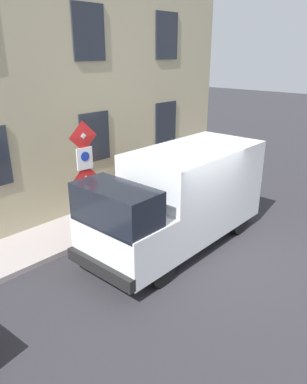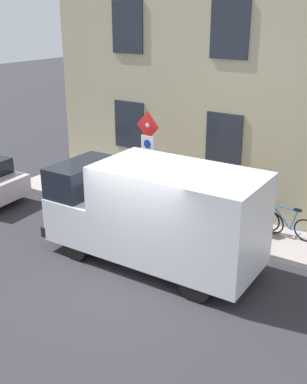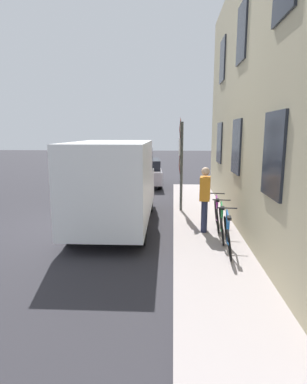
% 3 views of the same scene
% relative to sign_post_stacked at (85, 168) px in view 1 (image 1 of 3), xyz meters
% --- Properties ---
extents(ground_plane, '(80.00, 80.00, 0.00)m').
position_rel_sign_post_stacked_xyz_m(ground_plane, '(-2.84, -1.56, -2.05)').
color(ground_plane, '#2E2D32').
extents(sidewalk_slab, '(1.74, 14.04, 0.14)m').
position_rel_sign_post_stacked_xyz_m(sidewalk_slab, '(0.67, -1.56, -1.98)').
color(sidewalk_slab, '#A79C9A').
rests_on(sidewalk_slab, ground_plane).
extents(building_facade, '(0.75, 12.04, 7.37)m').
position_rel_sign_post_stacked_xyz_m(building_facade, '(1.88, -1.56, 1.64)').
color(building_facade, tan).
rests_on(building_facade, ground_plane).
extents(sign_post_stacked, '(0.17, 0.56, 2.98)m').
position_rel_sign_post_stacked_xyz_m(sign_post_stacked, '(0.00, 0.00, 0.00)').
color(sign_post_stacked, '#474C47').
rests_on(sign_post_stacked, sidewalk_slab).
extents(delivery_van, '(2.08, 5.36, 2.50)m').
position_rel_sign_post_stacked_xyz_m(delivery_van, '(-1.90, -1.51, -0.71)').
color(delivery_van, white).
rests_on(delivery_van, ground_plane).
extents(bicycle_blue, '(0.46, 1.71, 0.89)m').
position_rel_sign_post_stacked_xyz_m(bicycle_blue, '(0.99, -3.75, -1.54)').
color(bicycle_blue, black).
rests_on(bicycle_blue, sidewalk_slab).
extents(bicycle_green, '(0.46, 1.71, 0.89)m').
position_rel_sign_post_stacked_xyz_m(bicycle_green, '(0.99, -2.85, -1.54)').
color(bicycle_green, black).
rests_on(bicycle_green, sidewalk_slab).
extents(bicycle_purple, '(0.46, 1.71, 0.89)m').
position_rel_sign_post_stacked_xyz_m(bicycle_purple, '(0.99, -1.95, -1.54)').
color(bicycle_purple, black).
rests_on(bicycle_purple, sidewalk_slab).
extents(pedestrian, '(0.32, 0.43, 1.72)m').
position_rel_sign_post_stacked_xyz_m(pedestrian, '(0.61, -2.31, -0.98)').
color(pedestrian, '#262B47').
rests_on(pedestrian, sidewalk_slab).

